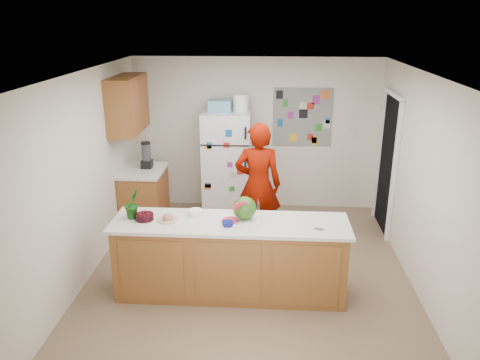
# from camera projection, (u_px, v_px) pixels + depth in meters

# --- Properties ---
(floor) EXTENTS (4.00, 4.50, 0.02)m
(floor) POSITION_uv_depth(u_px,v_px,m) (249.00, 272.00, 6.02)
(floor) COLOR brown
(floor) RESTS_ON ground
(wall_back) EXTENTS (4.00, 0.02, 2.50)m
(wall_back) POSITION_uv_depth(u_px,v_px,m) (256.00, 134.00, 7.72)
(wall_back) COLOR beige
(wall_back) RESTS_ON ground
(wall_left) EXTENTS (0.02, 4.50, 2.50)m
(wall_left) POSITION_uv_depth(u_px,v_px,m) (86.00, 176.00, 5.72)
(wall_left) COLOR beige
(wall_left) RESTS_ON ground
(wall_right) EXTENTS (0.02, 4.50, 2.50)m
(wall_right) POSITION_uv_depth(u_px,v_px,m) (421.00, 183.00, 5.48)
(wall_right) COLOR beige
(wall_right) RESTS_ON ground
(ceiling) EXTENTS (4.00, 4.50, 0.02)m
(ceiling) POSITION_uv_depth(u_px,v_px,m) (251.00, 73.00, 5.18)
(ceiling) COLOR white
(ceiling) RESTS_ON wall_back
(doorway) EXTENTS (0.03, 0.85, 2.04)m
(doorway) POSITION_uv_depth(u_px,v_px,m) (388.00, 165.00, 6.92)
(doorway) COLOR black
(doorway) RESTS_ON ground
(peninsula_base) EXTENTS (2.60, 0.62, 0.88)m
(peninsula_base) POSITION_uv_depth(u_px,v_px,m) (230.00, 259.00, 5.41)
(peninsula_base) COLOR brown
(peninsula_base) RESTS_ON floor
(peninsula_top) EXTENTS (2.68, 0.70, 0.04)m
(peninsula_top) POSITION_uv_depth(u_px,v_px,m) (230.00, 223.00, 5.26)
(peninsula_top) COLOR silver
(peninsula_top) RESTS_ON peninsula_base
(side_counter_base) EXTENTS (0.60, 0.80, 0.86)m
(side_counter_base) POSITION_uv_depth(u_px,v_px,m) (145.00, 198.00, 7.24)
(side_counter_base) COLOR brown
(side_counter_base) RESTS_ON floor
(side_counter_top) EXTENTS (0.64, 0.84, 0.04)m
(side_counter_top) POSITION_uv_depth(u_px,v_px,m) (143.00, 171.00, 7.09)
(side_counter_top) COLOR silver
(side_counter_top) RESTS_ON side_counter_base
(upper_cabinets) EXTENTS (0.35, 1.00, 0.80)m
(upper_cabinets) POSITION_uv_depth(u_px,v_px,m) (128.00, 104.00, 6.71)
(upper_cabinets) COLOR brown
(upper_cabinets) RESTS_ON wall_left
(refrigerator) EXTENTS (0.75, 0.70, 1.70)m
(refrigerator) POSITION_uv_depth(u_px,v_px,m) (227.00, 164.00, 7.53)
(refrigerator) COLOR silver
(refrigerator) RESTS_ON floor
(fridge_top_bin) EXTENTS (0.35, 0.28, 0.18)m
(fridge_top_bin) POSITION_uv_depth(u_px,v_px,m) (220.00, 106.00, 7.22)
(fridge_top_bin) COLOR #5999B2
(fridge_top_bin) RESTS_ON refrigerator
(photo_collage) EXTENTS (0.95, 0.01, 0.95)m
(photo_collage) POSITION_uv_depth(u_px,v_px,m) (302.00, 117.00, 7.56)
(photo_collage) COLOR slate
(photo_collage) RESTS_ON wall_back
(person) EXTENTS (0.65, 0.43, 1.77)m
(person) POSITION_uv_depth(u_px,v_px,m) (258.00, 185.00, 6.48)
(person) COLOR #6D0D00
(person) RESTS_ON floor
(blender_appliance) EXTENTS (0.13, 0.13, 0.38)m
(blender_appliance) POSITION_uv_depth(u_px,v_px,m) (146.00, 156.00, 7.11)
(blender_appliance) COLOR black
(blender_appliance) RESTS_ON side_counter_top
(cutting_board) EXTENTS (0.46, 0.38, 0.01)m
(cutting_board) POSITION_uv_depth(u_px,v_px,m) (239.00, 220.00, 5.28)
(cutting_board) COLOR silver
(cutting_board) RESTS_ON peninsula_top
(watermelon) EXTENTS (0.27, 0.27, 0.27)m
(watermelon) POSITION_uv_depth(u_px,v_px,m) (245.00, 208.00, 5.25)
(watermelon) COLOR #266218
(watermelon) RESTS_ON cutting_board
(watermelon_slice) EXTENTS (0.17, 0.17, 0.02)m
(watermelon_slice) POSITION_uv_depth(u_px,v_px,m) (230.00, 220.00, 5.23)
(watermelon_slice) COLOR red
(watermelon_slice) RESTS_ON cutting_board
(cherry_bowl) EXTENTS (0.23, 0.23, 0.07)m
(cherry_bowl) POSITION_uv_depth(u_px,v_px,m) (145.00, 217.00, 5.29)
(cherry_bowl) COLOR black
(cherry_bowl) RESTS_ON peninsula_top
(white_bowl) EXTENTS (0.20, 0.20, 0.06)m
(white_bowl) POSITION_uv_depth(u_px,v_px,m) (195.00, 212.00, 5.42)
(white_bowl) COLOR white
(white_bowl) RESTS_ON peninsula_top
(cobalt_bowl) EXTENTS (0.16, 0.16, 0.05)m
(cobalt_bowl) POSITION_uv_depth(u_px,v_px,m) (228.00, 224.00, 5.15)
(cobalt_bowl) COLOR #0B125D
(cobalt_bowl) RESTS_ON peninsula_top
(plate) EXTENTS (0.26, 0.26, 0.02)m
(plate) POSITION_uv_depth(u_px,v_px,m) (168.00, 220.00, 5.28)
(plate) COLOR beige
(plate) RESTS_ON peninsula_top
(paper_towel) EXTENTS (0.20, 0.19, 0.02)m
(paper_towel) POSITION_uv_depth(u_px,v_px,m) (253.00, 222.00, 5.23)
(paper_towel) COLOR white
(paper_towel) RESTS_ON peninsula_top
(keys) EXTENTS (0.11, 0.07, 0.01)m
(keys) POSITION_uv_depth(u_px,v_px,m) (319.00, 229.00, 5.05)
(keys) COLOR gray
(keys) RESTS_ON peninsula_top
(potted_plant) EXTENTS (0.20, 0.23, 0.35)m
(potted_plant) POSITION_uv_depth(u_px,v_px,m) (132.00, 203.00, 5.31)
(potted_plant) COLOR #1B4916
(potted_plant) RESTS_ON peninsula_top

